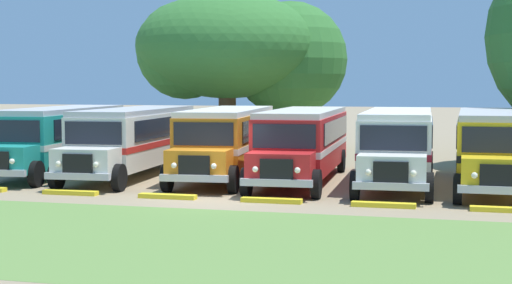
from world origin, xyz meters
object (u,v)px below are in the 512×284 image
Objects in this scene: broad_shade_tree at (239,48)px; parked_bus_slot_2 at (227,139)px; parked_bus_slot_4 at (398,143)px; parked_bus_slot_3 at (303,141)px; parked_bus_slot_5 at (493,145)px; parked_bus_slot_0 at (60,136)px; parked_bus_slot_1 at (134,138)px.

parked_bus_slot_2 is at bearing -76.08° from broad_shade_tree.
parked_bus_slot_4 is at bearing -50.59° from broad_shade_tree.
parked_bus_slot_3 is at bearing -91.37° from parked_bus_slot_4.
parked_bus_slot_4 is 16.20m from broad_shade_tree.
parked_bus_slot_3 is 14.28m from broad_shade_tree.
parked_bus_slot_3 is 7.23m from parked_bus_slot_5.
parked_bus_slot_1 is (3.60, -0.22, 0.00)m from parked_bus_slot_0.
parked_bus_slot_2 and parked_bus_slot_3 have the same top height.
parked_bus_slot_1 is 1.00× the size of parked_bus_slot_4.
parked_bus_slot_5 is at bearing 87.39° from parked_bus_slot_3.
parked_bus_slot_3 is at bearing 86.68° from parked_bus_slot_1.
parked_bus_slot_2 and parked_bus_slot_4 have the same top height.
parked_bus_slot_1 and parked_bus_slot_5 have the same top height.
broad_shade_tree is (1.04, 12.18, 4.29)m from parked_bus_slot_1.
parked_bus_slot_2 is (3.93, 0.51, 0.00)m from parked_bus_slot_1.
parked_bus_slot_0 is 14.56m from parked_bus_slot_4.
broad_shade_tree is (-2.89, 11.67, 4.29)m from parked_bus_slot_2.
broad_shade_tree is at bearing 171.47° from parked_bus_slot_1.
parked_bus_slot_1 is at bearing -94.89° from broad_shade_tree.
parked_bus_slot_1 is 1.00× the size of parked_bus_slot_3.
broad_shade_tree is at bearing 153.57° from parked_bus_slot_0.
parked_bus_slot_1 and parked_bus_slot_2 have the same top height.
parked_bus_slot_0 is 1.01× the size of parked_bus_slot_3.
parked_bus_slot_1 is 12.95m from broad_shade_tree.
broad_shade_tree is at bearing -155.88° from parked_bus_slot_3.
broad_shade_tree reaches higher than parked_bus_slot_0.
broad_shade_tree is (-9.92, 12.07, 4.29)m from parked_bus_slot_4.
parked_bus_slot_0 and parked_bus_slot_5 have the same top height.
parked_bus_slot_4 is (14.56, -0.11, 0.00)m from parked_bus_slot_0.
parked_bus_slot_3 is 1.00× the size of parked_bus_slot_4.
parked_bus_slot_5 is at bearing 82.01° from parked_bus_slot_2.
parked_bus_slot_4 is at bearing 81.13° from parked_bus_slot_2.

